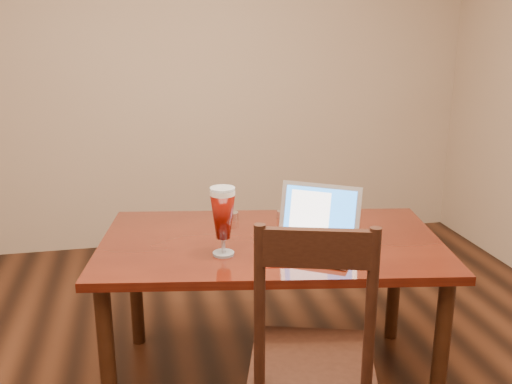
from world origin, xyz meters
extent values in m
cube|color=tan|center=(0.00, 2.50, 1.35)|extent=(4.50, 0.01, 2.70)
cube|color=#461309|center=(0.27, 0.57, 0.70)|extent=(1.66, 1.10, 0.04)
cylinder|color=black|center=(-0.47, 0.34, 0.34)|extent=(0.07, 0.07, 0.68)
cylinder|color=black|center=(0.89, 0.11, 0.34)|extent=(0.07, 0.07, 0.68)
cylinder|color=black|center=(-0.35, 1.04, 0.34)|extent=(0.07, 0.07, 0.68)
cylinder|color=black|center=(1.01, 0.81, 0.34)|extent=(0.07, 0.07, 0.68)
cube|color=#A11F0E|center=(0.38, 0.38, 0.72)|extent=(0.44, 0.35, 0.00)
cube|color=silver|center=(0.38, 0.38, 0.72)|extent=(0.40, 0.31, 0.00)
cube|color=silver|center=(0.39, 0.37, 0.73)|extent=(0.44, 0.40, 0.02)
cube|color=silver|center=(0.42, 0.42, 0.74)|extent=(0.31, 0.25, 0.00)
cube|color=#AEADB2|center=(0.35, 0.31, 0.74)|extent=(0.11, 0.10, 0.00)
cube|color=silver|center=(0.47, 0.51, 0.86)|extent=(0.34, 0.25, 0.24)
cube|color=blue|center=(0.47, 0.50, 0.86)|extent=(0.30, 0.22, 0.20)
cube|color=white|center=(0.43, 0.52, 0.86)|extent=(0.18, 0.13, 0.17)
cylinder|color=silver|center=(0.03, 0.44, 0.72)|extent=(0.09, 0.09, 0.01)
cylinder|color=silver|center=(0.03, 0.44, 0.76)|extent=(0.02, 0.02, 0.07)
cylinder|color=beige|center=(0.03, 0.44, 0.99)|extent=(0.10, 0.10, 0.02)
cylinder|color=silver|center=(0.03, 0.44, 1.01)|extent=(0.10, 0.10, 0.01)
cylinder|color=silver|center=(0.14, 0.88, 0.74)|extent=(0.06, 0.06, 0.04)
cylinder|color=silver|center=(0.40, 0.85, 0.74)|extent=(0.06, 0.06, 0.04)
cube|color=black|center=(0.29, -0.02, 0.46)|extent=(0.55, 0.53, 0.04)
cylinder|color=black|center=(0.07, -0.13, 0.76)|extent=(0.04, 0.04, 0.57)
cylinder|color=black|center=(0.41, -0.23, 0.76)|extent=(0.04, 0.04, 0.57)
cube|color=black|center=(0.24, -0.18, 0.98)|extent=(0.36, 0.13, 0.13)
camera|label=1|loc=(-0.29, -1.78, 1.65)|focal=40.00mm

